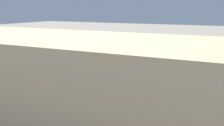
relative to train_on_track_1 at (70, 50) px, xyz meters
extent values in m
plane|color=gray|center=(-30.93, 10.00, -2.16)|extent=(400.00, 400.00, 0.00)
cube|color=#3D3833|center=(-30.93, -5.00, -2.10)|extent=(140.00, 2.80, 0.12)
cube|color=#3D3833|center=(-30.93, 0.00, -2.10)|extent=(140.00, 2.80, 0.12)
cube|color=#3D3833|center=(-30.93, 5.00, -2.10)|extent=(140.00, 2.80, 0.12)
cube|color=#4C443D|center=(-30.93, 10.00, -2.10)|extent=(140.00, 2.80, 0.12)
cube|color=#4C443D|center=(-30.93, 15.00, -2.10)|extent=(140.00, 2.80, 0.12)
cube|color=#4C443D|center=(-30.93, 20.00, -2.10)|extent=(140.00, 2.80, 0.12)
cube|color=#3D3833|center=(-30.93, 25.00, -2.10)|extent=(140.00, 2.80, 0.12)
cube|color=#D85914|center=(-0.29, 0.00, -0.24)|extent=(10.00, 3.00, 3.60)
cube|color=#D85914|center=(2.71, 0.00, 2.26)|extent=(3.00, 2.70, 1.40)
cube|color=silver|center=(-36.72, 20.00, -0.14)|extent=(23.00, 3.00, 3.80)
cube|color=silver|center=(-12.52, 20.00, -0.14)|extent=(23.00, 3.00, 3.80)
cube|color=gold|center=(-33.18, 10.00, -0.24)|extent=(10.00, 3.00, 3.60)
cube|color=gold|center=(-30.18, 10.00, 2.26)|extent=(3.00, 2.70, 1.40)
cube|color=#B7BABF|center=(-26.70, -5.00, 0.46)|extent=(23.00, 3.00, 5.00)
cube|color=#285193|center=(-26.70, -5.00, 0.65)|extent=(22.40, 3.06, 0.36)
cube|color=#B7BABF|center=(-2.50, -5.00, 0.46)|extent=(23.00, 3.00, 5.00)
cube|color=#285193|center=(-2.50, -5.00, 0.15)|extent=(22.40, 3.06, 0.36)
cube|color=#A8AAB2|center=(-33.21, 25.00, 0.46)|extent=(23.00, 3.00, 5.00)
cube|color=#1E6B9E|center=(-33.21, 25.00, 0.13)|extent=(22.40, 3.06, 0.36)
cube|color=#A8AAB2|center=(-9.01, 25.00, 0.46)|extent=(23.00, 3.00, 5.00)
cube|color=#1E6B9E|center=(-9.01, 25.00, 0.15)|extent=(22.40, 3.06, 0.36)
cube|color=tan|center=(-27.30, 45.26, 4.16)|extent=(59.43, 18.92, 12.64)
camera|label=1|loc=(-54.40, 74.16, 14.27)|focal=42.18mm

